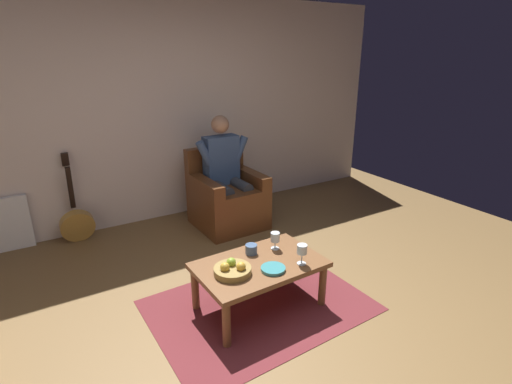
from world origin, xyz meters
name	(u,v)px	position (x,y,z in m)	size (l,w,h in m)	color
ground_plane	(292,339)	(0.00, 0.00, 0.00)	(6.95, 6.95, 0.00)	brown
wall_back	(159,112)	(0.00, -2.65, 1.27)	(6.19, 0.06, 2.54)	beige
rug	(259,305)	(-0.01, -0.45, 0.00)	(1.67, 1.21, 0.01)	maroon
armchair	(227,199)	(-0.51, -2.00, 0.32)	(0.74, 0.76, 0.89)	#5C3218
person_seated	(226,169)	(-0.51, -2.00, 0.67)	(0.65, 0.57, 1.27)	#395178
coffee_table	(259,269)	(-0.01, -0.45, 0.34)	(0.99, 0.64, 0.39)	brown
guitar	(77,222)	(1.05, -2.45, 0.21)	(0.35, 0.25, 0.95)	#B18136
wine_glass_near	(302,250)	(-0.28, -0.27, 0.51)	(0.08, 0.08, 0.16)	silver
wine_glass_far	(275,238)	(-0.24, -0.58, 0.49)	(0.08, 0.08, 0.15)	silver
fruit_bowl	(233,269)	(0.24, -0.42, 0.43)	(0.28, 0.28, 0.11)	olive
decorative_dish	(273,269)	(-0.04, -0.31, 0.41)	(0.18, 0.18, 0.02)	teal
candle_jar	(251,249)	(-0.03, -0.61, 0.43)	(0.10, 0.10, 0.08)	#466186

